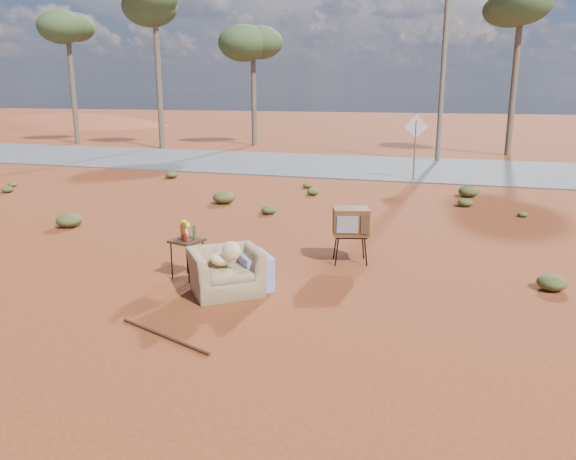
% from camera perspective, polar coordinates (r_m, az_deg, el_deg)
% --- Properties ---
extents(ground, '(140.00, 140.00, 0.00)m').
position_cam_1_polar(ground, '(8.31, -5.63, -6.95)').
color(ground, maroon).
rests_on(ground, ground).
extents(highway, '(140.00, 7.00, 0.04)m').
position_cam_1_polar(highway, '(22.53, 9.47, 6.34)').
color(highway, '#565659').
rests_on(highway, ground).
extents(dirt_mound, '(26.00, 18.00, 2.00)m').
position_cam_1_polar(dirt_mound, '(52.86, -21.69, 9.86)').
color(dirt_mound, '#984724').
rests_on(dirt_mound, ground).
extents(armchair, '(1.31, 1.35, 0.90)m').
position_cam_1_polar(armchair, '(8.45, -5.79, -3.56)').
color(armchair, olive).
rests_on(armchair, ground).
extents(tv_unit, '(0.72, 0.64, 0.98)m').
position_cam_1_polar(tv_unit, '(9.83, 6.41, 0.78)').
color(tv_unit, black).
rests_on(tv_unit, ground).
extents(side_table, '(0.55, 0.55, 0.91)m').
position_cam_1_polar(side_table, '(9.14, -10.28, -0.78)').
color(side_table, '#331E12').
rests_on(side_table, ground).
extents(rusty_bar, '(1.51, 0.61, 0.04)m').
position_cam_1_polar(rusty_bar, '(7.21, -12.46, -10.45)').
color(rusty_bar, '#482113').
rests_on(rusty_bar, ground).
extents(road_sign, '(0.78, 0.06, 2.19)m').
position_cam_1_polar(road_sign, '(19.24, 12.83, 9.33)').
color(road_sign, brown).
rests_on(road_sign, ground).
extents(eucalyptus_far_left, '(3.20, 3.20, 7.10)m').
position_cam_1_polar(eucalyptus_far_left, '(34.48, -21.46, 18.07)').
color(eucalyptus_far_left, brown).
rests_on(eucalyptus_far_left, ground).
extents(eucalyptus_left, '(3.20, 3.20, 8.10)m').
position_cam_1_polar(eucalyptus_left, '(30.42, -13.38, 21.15)').
color(eucalyptus_left, brown).
rests_on(eucalyptus_left, ground).
extents(eucalyptus_near_left, '(3.20, 3.20, 6.60)m').
position_cam_1_polar(eucalyptus_near_left, '(31.26, -3.58, 18.58)').
color(eucalyptus_near_left, brown).
rests_on(eucalyptus_near_left, ground).
extents(eucalyptus_center, '(3.20, 3.20, 7.60)m').
position_cam_1_polar(eucalyptus_center, '(28.40, 22.60, 20.04)').
color(eucalyptus_center, brown).
rests_on(eucalyptus_center, ground).
extents(utility_pole_center, '(1.40, 0.20, 8.00)m').
position_cam_1_polar(utility_pole_center, '(24.68, 15.53, 16.30)').
color(utility_pole_center, brown).
rests_on(utility_pole_center, ground).
extents(scrub_patch, '(17.49, 8.07, 0.33)m').
position_cam_1_polar(scrub_patch, '(12.50, -1.26, 0.97)').
color(scrub_patch, '#4C5324').
rests_on(scrub_patch, ground).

